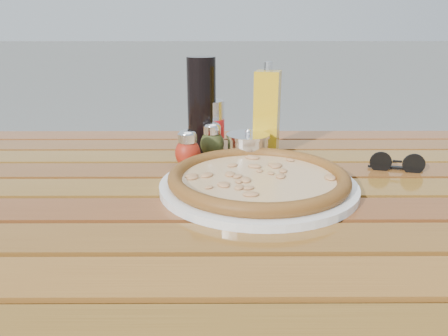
{
  "coord_description": "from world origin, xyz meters",
  "views": [
    {
      "loc": [
        -0.0,
        -0.76,
        1.04
      ],
      "look_at": [
        0.0,
        0.02,
        0.78
      ],
      "focal_mm": 35.0,
      "sensor_mm": 36.0,
      "label": 1
    }
  ],
  "objects_px": {
    "oregano_shaker": "(212,140)",
    "soda_can": "(210,126)",
    "pepper_shaker": "(188,149)",
    "olive_oil_cruet": "(267,112)",
    "dark_bottle": "(202,106)",
    "sunglasses": "(397,164)",
    "pizza": "(258,178)",
    "parmesan_tin": "(248,147)",
    "table": "(224,223)",
    "plate": "(258,186)"
  },
  "relations": [
    {
      "from": "pepper_shaker",
      "to": "parmesan_tin",
      "type": "distance_m",
      "value": 0.14
    },
    {
      "from": "parmesan_tin",
      "to": "pizza",
      "type": "bearing_deg",
      "value": -87.27
    },
    {
      "from": "pepper_shaker",
      "to": "oregano_shaker",
      "type": "distance_m",
      "value": 0.09
    },
    {
      "from": "pizza",
      "to": "parmesan_tin",
      "type": "xyz_separation_m",
      "value": [
        -0.01,
        0.19,
        0.01
      ]
    },
    {
      "from": "dark_bottle",
      "to": "sunglasses",
      "type": "relative_size",
      "value": 1.98
    },
    {
      "from": "plate",
      "to": "soda_can",
      "type": "bearing_deg",
      "value": 109.49
    },
    {
      "from": "plate",
      "to": "pepper_shaker",
      "type": "bearing_deg",
      "value": 135.35
    },
    {
      "from": "dark_bottle",
      "to": "parmesan_tin",
      "type": "height_order",
      "value": "dark_bottle"
    },
    {
      "from": "plate",
      "to": "parmesan_tin",
      "type": "bearing_deg",
      "value": 92.73
    },
    {
      "from": "olive_oil_cruet",
      "to": "pizza",
      "type": "bearing_deg",
      "value": -98.67
    },
    {
      "from": "pizza",
      "to": "olive_oil_cruet",
      "type": "relative_size",
      "value": 1.77
    },
    {
      "from": "pepper_shaker",
      "to": "sunglasses",
      "type": "height_order",
      "value": "pepper_shaker"
    },
    {
      "from": "dark_bottle",
      "to": "sunglasses",
      "type": "height_order",
      "value": "dark_bottle"
    },
    {
      "from": "table",
      "to": "oregano_shaker",
      "type": "xyz_separation_m",
      "value": [
        -0.03,
        0.2,
        0.11
      ]
    },
    {
      "from": "oregano_shaker",
      "to": "soda_can",
      "type": "relative_size",
      "value": 0.68
    },
    {
      "from": "pepper_shaker",
      "to": "dark_bottle",
      "type": "xyz_separation_m",
      "value": [
        0.03,
        0.12,
        0.07
      ]
    },
    {
      "from": "plate",
      "to": "sunglasses",
      "type": "bearing_deg",
      "value": 19.64
    },
    {
      "from": "plate",
      "to": "dark_bottle",
      "type": "xyz_separation_m",
      "value": [
        -0.11,
        0.25,
        0.1
      ]
    },
    {
      "from": "table",
      "to": "pepper_shaker",
      "type": "distance_m",
      "value": 0.18
    },
    {
      "from": "olive_oil_cruet",
      "to": "dark_bottle",
      "type": "bearing_deg",
      "value": 175.94
    },
    {
      "from": "dark_bottle",
      "to": "soda_can",
      "type": "height_order",
      "value": "dark_bottle"
    },
    {
      "from": "pepper_shaker",
      "to": "dark_bottle",
      "type": "relative_size",
      "value": 0.37
    },
    {
      "from": "dark_bottle",
      "to": "parmesan_tin",
      "type": "relative_size",
      "value": 1.84
    },
    {
      "from": "pepper_shaker",
      "to": "parmesan_tin",
      "type": "xyz_separation_m",
      "value": [
        0.13,
        0.05,
        -0.01
      ]
    },
    {
      "from": "pizza",
      "to": "soda_can",
      "type": "height_order",
      "value": "soda_can"
    },
    {
      "from": "pizza",
      "to": "olive_oil_cruet",
      "type": "xyz_separation_m",
      "value": [
        0.04,
        0.24,
        0.07
      ]
    },
    {
      "from": "dark_bottle",
      "to": "sunglasses",
      "type": "bearing_deg",
      "value": -20.16
    },
    {
      "from": "table",
      "to": "sunglasses",
      "type": "height_order",
      "value": "sunglasses"
    },
    {
      "from": "table",
      "to": "plate",
      "type": "distance_m",
      "value": 0.1
    },
    {
      "from": "table",
      "to": "soda_can",
      "type": "relative_size",
      "value": 11.67
    },
    {
      "from": "oregano_shaker",
      "to": "olive_oil_cruet",
      "type": "distance_m",
      "value": 0.14
    },
    {
      "from": "table",
      "to": "oregano_shaker",
      "type": "distance_m",
      "value": 0.23
    },
    {
      "from": "pepper_shaker",
      "to": "soda_can",
      "type": "bearing_deg",
      "value": 70.78
    },
    {
      "from": "olive_oil_cruet",
      "to": "sunglasses",
      "type": "distance_m",
      "value": 0.3
    },
    {
      "from": "olive_oil_cruet",
      "to": "oregano_shaker",
      "type": "bearing_deg",
      "value": -166.3
    },
    {
      "from": "soda_can",
      "to": "olive_oil_cruet",
      "type": "xyz_separation_m",
      "value": [
        0.13,
        -0.02,
        0.04
      ]
    },
    {
      "from": "soda_can",
      "to": "sunglasses",
      "type": "bearing_deg",
      "value": -22.56
    },
    {
      "from": "table",
      "to": "dark_bottle",
      "type": "height_order",
      "value": "dark_bottle"
    },
    {
      "from": "pizza",
      "to": "parmesan_tin",
      "type": "distance_m",
      "value": 0.19
    },
    {
      "from": "oregano_shaker",
      "to": "parmesan_tin",
      "type": "height_order",
      "value": "oregano_shaker"
    },
    {
      "from": "plate",
      "to": "soda_can",
      "type": "distance_m",
      "value": 0.29
    },
    {
      "from": "table",
      "to": "olive_oil_cruet",
      "type": "height_order",
      "value": "olive_oil_cruet"
    },
    {
      "from": "dark_bottle",
      "to": "olive_oil_cruet",
      "type": "height_order",
      "value": "dark_bottle"
    },
    {
      "from": "plate",
      "to": "pizza",
      "type": "height_order",
      "value": "pizza"
    },
    {
      "from": "sunglasses",
      "to": "pizza",
      "type": "bearing_deg",
      "value": -146.68
    },
    {
      "from": "plate",
      "to": "oregano_shaker",
      "type": "height_order",
      "value": "oregano_shaker"
    },
    {
      "from": "pizza",
      "to": "olive_oil_cruet",
      "type": "distance_m",
      "value": 0.26
    },
    {
      "from": "sunglasses",
      "to": "olive_oil_cruet",
      "type": "bearing_deg",
      "value": 165.28
    },
    {
      "from": "plate",
      "to": "parmesan_tin",
      "type": "distance_m",
      "value": 0.19
    },
    {
      "from": "olive_oil_cruet",
      "to": "sunglasses",
      "type": "bearing_deg",
      "value": -28.4
    }
  ]
}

